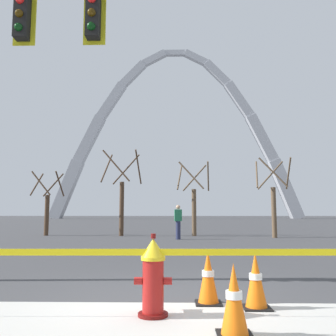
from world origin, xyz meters
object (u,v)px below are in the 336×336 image
Objects in this scene: monument_arch at (175,140)px; traffic_cone_curb_edge at (234,300)px; traffic_cone_by_hydrant at (256,281)px; traffic_cone_mid_sidewalk at (208,278)px; pedestrian_walking_left at (178,222)px; fire_hydrant at (153,277)px.

traffic_cone_curb_edge is at bearing -89.35° from monument_arch.
traffic_cone_by_hydrant is 0.65m from traffic_cone_mid_sidewalk.
pedestrian_walking_left is (-0.51, 13.39, 0.46)m from traffic_cone_curb_edge.
monument_arch is at bearing 90.54° from traffic_cone_mid_sidewalk.
traffic_cone_curb_edge is 0.01× the size of monument_arch.
traffic_cone_mid_sidewalk is (-0.60, 0.23, 0.00)m from traffic_cone_by_hydrant.
monument_arch reaches higher than traffic_cone_mid_sidewalk.
pedestrian_walking_left reaches higher than traffic_cone_by_hydrant.
traffic_cone_mid_sidewalk is 0.01× the size of monument_arch.
traffic_cone_curb_edge is at bearing -38.71° from fire_hydrant.
fire_hydrant reaches higher than traffic_cone_curb_edge.
monument_arch reaches higher than fire_hydrant.
monument_arch is 59.13m from pedestrian_walking_left.
fire_hydrant is 0.02× the size of monument_arch.
pedestrian_walking_left reaches higher than traffic_cone_mid_sidewalk.
traffic_cone_by_hydrant is 1.00× the size of traffic_cone_curb_edge.
fire_hydrant is 12.70m from pedestrian_walking_left.
traffic_cone_by_hydrant is 12.35m from pedestrian_walking_left.
traffic_cone_by_hydrant is 0.01× the size of monument_arch.
fire_hydrant reaches higher than traffic_cone_by_hydrant.
monument_arch reaches higher than traffic_cone_curb_edge.
pedestrian_walking_left is (-0.36, 12.08, 0.46)m from traffic_cone_mid_sidewalk.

